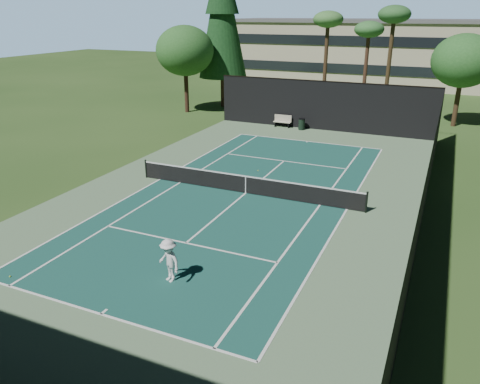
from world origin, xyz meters
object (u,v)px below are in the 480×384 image
(tennis_net, at_px, (246,184))
(park_bench, at_px, (283,121))
(tennis_ball_c, at_px, (258,171))
(trash_bin, at_px, (302,124))
(tennis_ball_a, at_px, (10,277))
(player, at_px, (169,261))
(tennis_ball_b, at_px, (221,181))
(tennis_ball_d, at_px, (186,168))

(tennis_net, xyz_separation_m, park_bench, (-3.33, 15.68, -0.01))
(tennis_ball_c, bearing_deg, trash_bin, 93.65)
(tennis_net, relative_size, tennis_ball_a, 187.46)
(tennis_net, distance_m, trash_bin, 15.43)
(player, bearing_deg, tennis_net, 118.98)
(tennis_ball_a, relative_size, tennis_ball_c, 1.05)
(player, height_order, tennis_ball_c, player)
(park_bench, bearing_deg, tennis_net, -78.02)
(tennis_net, height_order, tennis_ball_b, tennis_net)
(player, height_order, tennis_ball_b, player)
(tennis_net, bearing_deg, tennis_ball_d, 154.87)
(tennis_net, height_order, player, player)
(park_bench, height_order, trash_bin, park_bench)
(tennis_ball_b, distance_m, park_bench, 14.52)
(tennis_net, relative_size, tennis_ball_c, 196.73)
(tennis_ball_d, bearing_deg, tennis_ball_c, 18.39)
(tennis_net, height_order, tennis_ball_a, tennis_net)
(tennis_ball_d, bearing_deg, trash_bin, 74.74)
(player, distance_m, park_bench, 25.25)
(tennis_ball_c, height_order, park_bench, park_bench)
(tennis_net, relative_size, player, 7.75)
(player, xyz_separation_m, tennis_ball_a, (-5.54, -2.22, -0.80))
(tennis_ball_a, height_order, tennis_ball_d, same)
(tennis_ball_a, xyz_separation_m, trash_bin, (3.04, 26.77, 0.44))
(tennis_ball_a, bearing_deg, trash_bin, 83.52)
(player, relative_size, park_bench, 1.11)
(tennis_ball_d, bearing_deg, player, -62.47)
(tennis_ball_d, distance_m, trash_bin, 13.45)
(tennis_net, distance_m, tennis_ball_d, 5.64)
(park_bench, bearing_deg, player, -80.24)
(tennis_ball_d, bearing_deg, tennis_ball_a, -87.94)
(player, bearing_deg, tennis_ball_a, -135.11)
(tennis_ball_a, bearing_deg, tennis_ball_b, 78.73)
(tennis_ball_b, relative_size, tennis_ball_d, 0.92)
(park_bench, bearing_deg, tennis_ball_c, -78.05)
(tennis_net, xyz_separation_m, tennis_ball_c, (-0.81, 3.81, -0.52))
(trash_bin, bearing_deg, tennis_net, -84.24)
(player, bearing_deg, tennis_ball_c, 120.80)
(tennis_ball_d, bearing_deg, tennis_net, -25.13)
(tennis_ball_c, distance_m, trash_bin, 11.58)
(tennis_ball_b, bearing_deg, tennis_ball_a, -101.27)
(player, relative_size, tennis_ball_c, 25.37)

